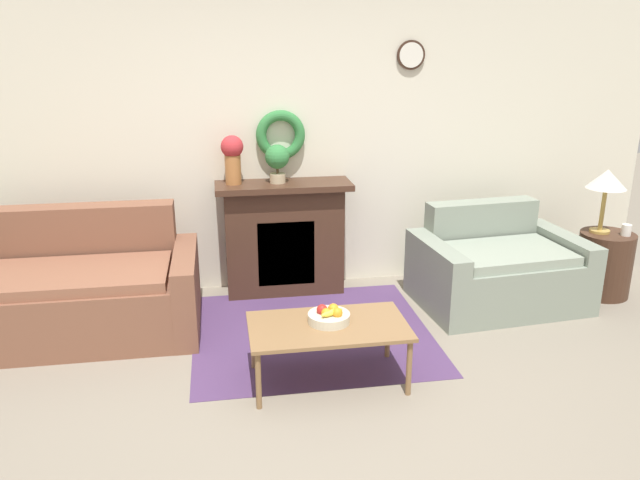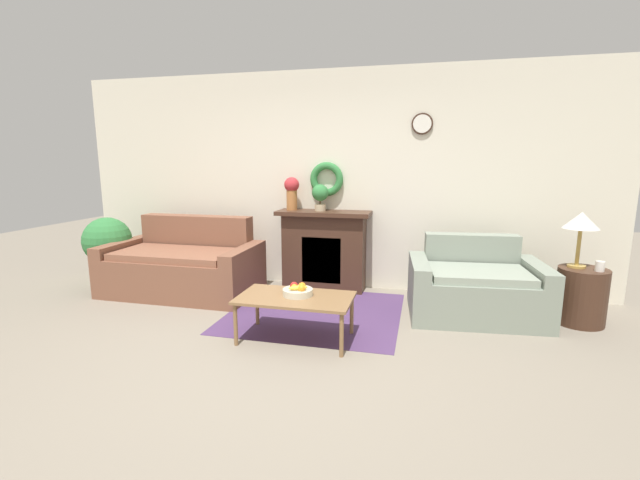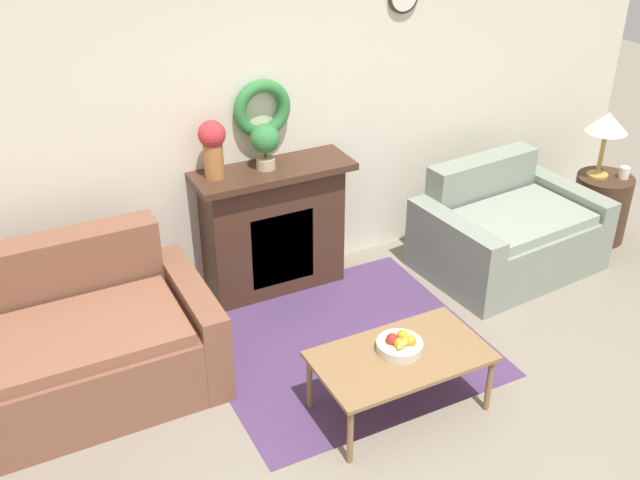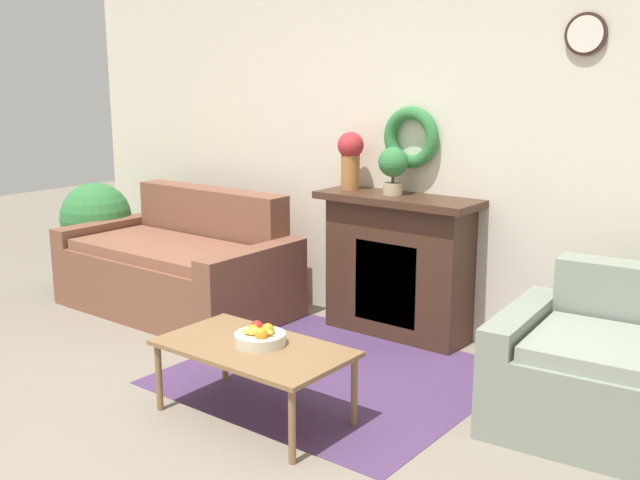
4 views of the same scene
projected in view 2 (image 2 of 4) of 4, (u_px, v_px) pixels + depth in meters
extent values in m
plane|color=gray|center=(268.00, 365.00, 3.42)|extent=(16.00, 16.00, 0.00)
cube|color=#4C335B|center=(315.00, 312.00, 4.59)|extent=(1.80, 1.68, 0.01)
cube|color=beige|center=(331.00, 181.00, 5.40)|extent=(6.80, 0.06, 2.70)
cylinder|color=#382319|center=(422.00, 124.00, 4.97)|extent=(0.25, 0.02, 0.25)
cylinder|color=white|center=(422.00, 124.00, 4.96)|extent=(0.21, 0.01, 0.21)
torus|color=#337A3D|center=(327.00, 179.00, 5.32)|extent=(0.42, 0.09, 0.42)
cube|color=#42281C|center=(324.00, 252.00, 5.37)|extent=(1.02, 0.34, 0.95)
cube|color=black|center=(321.00, 260.00, 5.24)|extent=(0.49, 0.02, 0.57)
cube|color=orange|center=(321.00, 266.00, 5.24)|extent=(0.39, 0.01, 0.31)
cube|color=#42281C|center=(324.00, 213.00, 5.25)|extent=(1.16, 0.41, 0.05)
cube|color=brown|center=(178.00, 277.00, 5.14)|extent=(1.48, 0.78, 0.47)
cube|color=brown|center=(198.00, 250.00, 5.58)|extent=(1.47, 0.23, 0.91)
cube|color=brown|center=(125.00, 265.00, 5.43)|extent=(0.17, 1.00, 0.61)
cube|color=brown|center=(244.00, 273.00, 5.04)|extent=(0.17, 1.00, 0.61)
cube|color=brown|center=(176.00, 254.00, 5.09)|extent=(1.42, 0.72, 0.08)
cube|color=gray|center=(477.00, 299.00, 4.36)|extent=(1.06, 0.81, 0.44)
cube|color=gray|center=(470.00, 270.00, 4.77)|extent=(1.01, 0.29, 0.81)
cube|color=gray|center=(418.00, 287.00, 4.53)|extent=(0.25, 0.94, 0.58)
cube|color=gray|center=(535.00, 292.00, 4.36)|extent=(0.25, 0.94, 0.58)
cube|color=gray|center=(479.00, 274.00, 4.31)|extent=(1.01, 0.75, 0.08)
cube|color=olive|center=(295.00, 298.00, 3.84)|extent=(1.03, 0.58, 0.03)
cylinder|color=olive|center=(236.00, 325.00, 3.75)|extent=(0.04, 0.04, 0.38)
cylinder|color=olive|center=(342.00, 335.00, 3.53)|extent=(0.04, 0.04, 0.38)
cylinder|color=olive|center=(257.00, 306.00, 4.23)|extent=(0.04, 0.04, 0.38)
cylinder|color=olive|center=(352.00, 314.00, 4.01)|extent=(0.04, 0.04, 0.38)
cylinder|color=beige|center=(298.00, 292.00, 3.87)|extent=(0.27, 0.27, 0.06)
sphere|color=#B2231E|center=(294.00, 286.00, 3.89)|extent=(0.07, 0.07, 0.07)
sphere|color=orange|center=(294.00, 288.00, 3.83)|extent=(0.07, 0.07, 0.07)
sphere|color=orange|center=(302.00, 289.00, 3.81)|extent=(0.07, 0.07, 0.07)
sphere|color=orange|center=(302.00, 286.00, 3.87)|extent=(0.07, 0.07, 0.07)
ellipsoid|color=yellow|center=(298.00, 288.00, 3.82)|extent=(0.17, 0.11, 0.04)
cylinder|color=#42281C|center=(581.00, 296.00, 4.25)|extent=(0.46, 0.46, 0.56)
cylinder|color=#B28E42|center=(576.00, 266.00, 4.25)|extent=(0.17, 0.17, 0.02)
cylinder|color=#B28E42|center=(578.00, 247.00, 4.22)|extent=(0.04, 0.04, 0.37)
cone|color=silver|center=(581.00, 220.00, 4.17)|extent=(0.33, 0.33, 0.16)
cylinder|color=silver|center=(600.00, 266.00, 4.08)|extent=(0.08, 0.08, 0.10)
cylinder|color=#AD6B38|center=(292.00, 200.00, 5.35)|extent=(0.13, 0.13, 0.24)
sphere|color=#B72D33|center=(292.00, 185.00, 5.32)|extent=(0.19, 0.19, 0.19)
cylinder|color=tan|center=(320.00, 208.00, 5.26)|extent=(0.13, 0.13, 0.08)
cylinder|color=#4C3823|center=(320.00, 202.00, 5.25)|extent=(0.02, 0.02, 0.06)
sphere|color=#337A3D|center=(320.00, 193.00, 5.23)|extent=(0.20, 0.20, 0.20)
cylinder|color=tan|center=(111.00, 278.00, 5.63)|extent=(0.30, 0.30, 0.16)
cylinder|color=#4C3823|center=(110.00, 266.00, 5.60)|extent=(0.05, 0.05, 0.17)
sphere|color=#337A3D|center=(107.00, 241.00, 5.54)|extent=(0.61, 0.61, 0.61)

